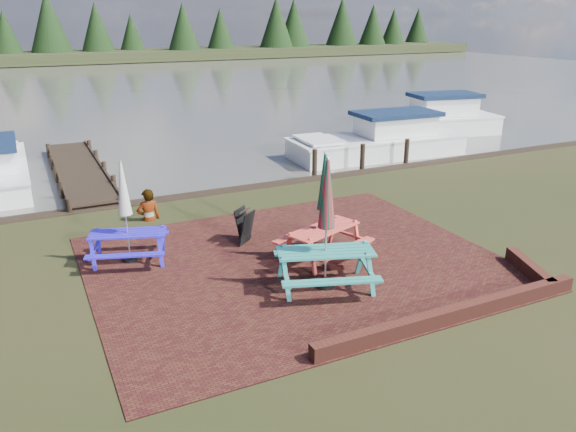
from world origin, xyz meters
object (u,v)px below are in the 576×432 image
(boat_far, at_px, (431,121))
(person, at_px, (146,190))
(picnic_table_red, at_px, (324,223))
(jetty, at_px, (80,170))
(picnic_table_blue, at_px, (127,228))
(picnic_table_teal, at_px, (326,245))
(chalkboard, at_px, (245,226))
(boat_near, at_px, (380,142))

(boat_far, relative_size, person, 4.10)
(picnic_table_red, height_order, boat_far, picnic_table_red)
(jetty, bearing_deg, boat_far, 2.87)
(picnic_table_red, xyz_separation_m, picnic_table_blue, (-4.08, 1.80, -0.05))
(picnic_table_teal, relative_size, picnic_table_blue, 1.16)
(chalkboard, height_order, jetty, chalkboard)
(boat_near, bearing_deg, boat_far, -57.80)
(picnic_table_teal, relative_size, person, 1.55)
(picnic_table_red, xyz_separation_m, boat_far, (12.22, 11.16, -0.43))
(picnic_table_blue, relative_size, boat_far, 0.32)
(boat_near, distance_m, boat_far, 5.48)
(picnic_table_red, distance_m, boat_far, 16.55)
(picnic_table_red, bearing_deg, boat_far, 22.61)
(picnic_table_teal, xyz_separation_m, person, (-2.39, 5.65, -0.08))
(chalkboard, xyz_separation_m, boat_far, (13.50, 9.46, 0.01))
(picnic_table_teal, distance_m, boat_far, 17.93)
(picnic_table_red, height_order, chalkboard, picnic_table_red)
(boat_far, bearing_deg, jetty, 103.08)
(picnic_table_red, distance_m, chalkboard, 2.16)
(picnic_table_teal, bearing_deg, jetty, 125.49)
(picnic_table_blue, distance_m, person, 2.75)
(picnic_table_teal, relative_size, boat_near, 0.37)
(picnic_table_blue, height_order, boat_near, picnic_table_blue)
(jetty, bearing_deg, person, -79.33)
(picnic_table_teal, relative_size, jetty, 0.30)
(picnic_table_teal, xyz_separation_m, picnic_table_blue, (-3.40, 3.09, -0.14))
(boat_far, bearing_deg, picnic_table_blue, 130.06)
(picnic_table_red, bearing_deg, jetty, 92.33)
(picnic_table_teal, bearing_deg, chalkboard, 119.92)
(picnic_table_teal, xyz_separation_m, boat_far, (12.90, 12.45, -0.52))
(picnic_table_red, relative_size, chalkboard, 2.95)
(chalkboard, bearing_deg, picnic_table_blue, 137.90)
(picnic_table_blue, bearing_deg, chalkboard, 16.20)
(picnic_table_blue, height_order, jetty, picnic_table_blue)
(picnic_table_red, height_order, picnic_table_blue, picnic_table_red)
(boat_near, distance_m, person, 11.30)
(boat_far, distance_m, person, 16.74)
(person, bearing_deg, jetty, -79.26)
(picnic_table_red, height_order, person, picnic_table_red)
(picnic_table_blue, distance_m, chalkboard, 2.83)
(chalkboard, xyz_separation_m, boat_near, (8.70, 6.80, -0.05))
(picnic_table_teal, height_order, chalkboard, picnic_table_teal)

